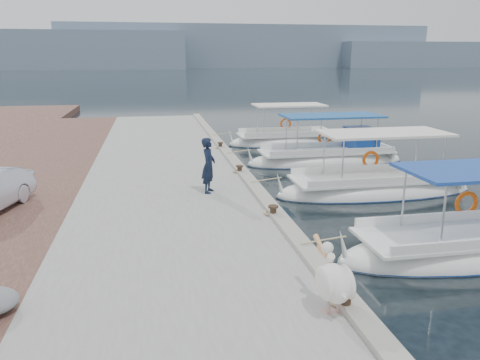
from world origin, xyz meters
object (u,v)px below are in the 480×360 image
fishing_caique_b (479,250)px  fishing_caique_e (285,142)px  fishing_caique_c (375,190)px  fishing_caique_d (328,159)px  fisherman (209,165)px  pelican (334,281)px

fishing_caique_b → fishing_caique_e: (-0.51, 15.63, 0.00)m
fishing_caique_b → fishing_caique_c: bearing=90.5°
fishing_caique_d → fisherman: 8.42m
fishing_caique_e → fisherman: bearing=-118.2°
fishing_caique_c → pelican: bearing=-120.8°
fishing_caique_e → pelican: size_ratio=4.45×
fishing_caique_c → pelican: fishing_caique_c is taller
fishing_caique_d → fishing_caique_e: same height
fishing_caique_c → fisherman: bearing=-175.6°
fishing_caique_e → pelican: fishing_caique_e is taller
fishing_caique_b → fisherman: 8.08m
fishing_caique_b → pelican: size_ratio=5.15×
fishing_caique_b → fishing_caique_d: bearing=89.5°
fishing_caique_d → fisherman: (-6.25, -5.51, 1.21)m
fishing_caique_b → fishing_caique_d: same height
pelican → fisherman: fisherman is taller
fishing_caique_c → fisherman: 6.26m
fishing_caique_e → fishing_caique_d: bearing=-83.1°
fishing_caique_d → pelican: fishing_caique_d is taller
fishing_caique_b → fishing_caique_e: 15.64m
pelican → fishing_caique_d: bearing=69.2°
fishing_caique_b → fisherman: bearing=140.4°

